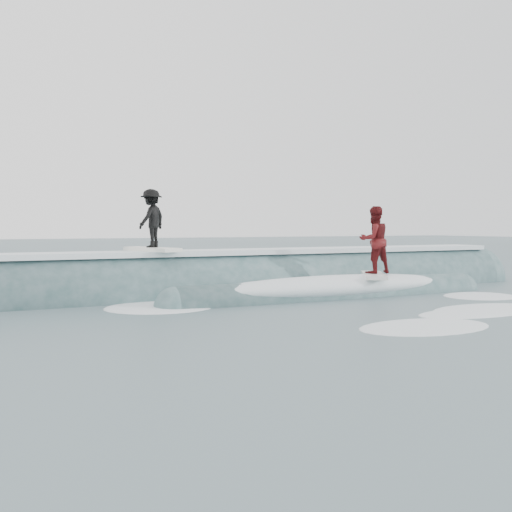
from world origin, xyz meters
name	(u,v)px	position (x,y,z in m)	size (l,w,h in m)	color
ground	(307,309)	(0.00, 0.00, 0.00)	(160.00, 160.00, 0.00)	#3C5157
breaking_wave	(252,291)	(0.23, 3.40, 0.04)	(20.51, 3.96, 2.35)	#335456
surfer_black	(152,222)	(-2.63, 3.68, 2.04)	(1.14, 2.07, 1.66)	white
surfer_red	(374,243)	(3.06, 1.48, 1.45)	(1.52, 1.99, 1.96)	white
whitewater	(404,311)	(1.82, -1.24, 0.00)	(11.05, 6.83, 0.10)	white
far_swells	(104,264)	(-1.19, 17.65, 0.00)	(34.36, 8.65, 0.80)	#335456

